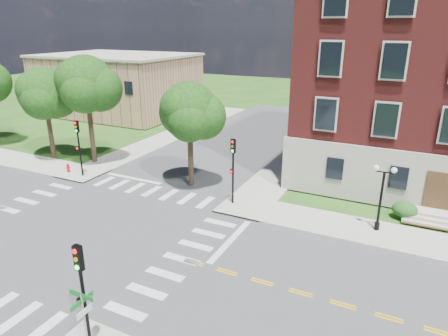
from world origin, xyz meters
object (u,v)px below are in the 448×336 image
at_px(traffic_signal_nw, 78,141).
at_px(fire_hydrant, 68,168).
at_px(traffic_signal_se, 82,287).
at_px(twin_lamp_west, 381,194).
at_px(street_sign_pole, 84,314).
at_px(traffic_signal_ne, 233,163).

bearing_deg(traffic_signal_nw, fire_hydrant, 175.18).
distance_m(traffic_signal_se, twin_lamp_west, 17.94).
xyz_separation_m(twin_lamp_west, street_sign_pole, (-8.64, -15.88, -0.21)).
bearing_deg(fire_hydrant, twin_lamp_west, 1.77).
bearing_deg(twin_lamp_west, fire_hydrant, -178.23).
height_order(traffic_signal_nw, twin_lamp_west, traffic_signal_nw).
height_order(traffic_signal_se, fire_hydrant, traffic_signal_se).
height_order(twin_lamp_west, fire_hydrant, twin_lamp_west).
relative_size(traffic_signal_nw, fire_hydrant, 6.40).
height_order(traffic_signal_nw, street_sign_pole, traffic_signal_nw).
xyz_separation_m(traffic_signal_nw, street_sign_pole, (15.11, -14.93, -0.88)).
xyz_separation_m(traffic_signal_ne, twin_lamp_west, (9.83, 0.38, -0.66)).
bearing_deg(traffic_signal_se, traffic_signal_nw, 135.44).
relative_size(street_sign_pole, fire_hydrant, 4.13).
xyz_separation_m(traffic_signal_ne, street_sign_pole, (1.19, -15.50, -0.88)).
bearing_deg(twin_lamp_west, traffic_signal_ne, -177.81).
relative_size(traffic_signal_se, traffic_signal_ne, 1.00).
relative_size(traffic_signal_ne, traffic_signal_nw, 1.00).
height_order(traffic_signal_ne, traffic_signal_nw, same).
distance_m(traffic_signal_ne, street_sign_pole, 15.57).
height_order(traffic_signal_ne, street_sign_pole, traffic_signal_ne).
distance_m(traffic_signal_se, fire_hydrant, 22.42).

